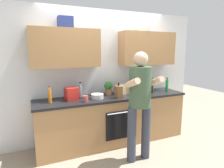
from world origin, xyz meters
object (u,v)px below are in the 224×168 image
at_px(bottle_juice, 50,96).
at_px(knife_block, 119,92).
at_px(cup_stoneware, 152,89).
at_px(person_standing, 140,98).
at_px(potted_herb, 108,88).
at_px(cup_ceramic, 85,99).
at_px(grocery_bag_crisps, 72,94).
at_px(bottle_water, 81,91).
at_px(bottle_soy, 151,86).
at_px(bottle_soda, 167,85).
at_px(mixing_bowl, 97,96).
at_px(bottle_wine, 132,89).
at_px(grocery_bag_bread, 123,89).

distance_m(bottle_juice, knife_block, 1.17).
distance_m(cup_stoneware, knife_block, 0.88).
xyz_separation_m(person_standing, potted_herb, (-0.17, 0.85, 0.02)).
relative_size(cup_ceramic, grocery_bag_crisps, 0.46).
bearing_deg(cup_ceramic, grocery_bag_crisps, 132.62).
bearing_deg(cup_ceramic, bottle_juice, 165.27).
distance_m(cup_ceramic, knife_block, 0.62).
xyz_separation_m(person_standing, bottle_water, (-0.71, 0.87, -0.00)).
xyz_separation_m(bottle_soy, bottle_soda, (0.38, -0.00, -0.00)).
height_order(cup_stoneware, cup_ceramic, cup_stoneware).
bearing_deg(potted_herb, bottle_water, 178.51).
height_order(bottle_water, bottle_soda, bottle_soda).
bearing_deg(bottle_soy, potted_herb, 167.53).
distance_m(bottle_juice, grocery_bag_crisps, 0.36).
bearing_deg(knife_block, potted_herb, 105.78).
bearing_deg(bottle_soda, person_standing, -147.89).
xyz_separation_m(potted_herb, grocery_bag_crisps, (-0.72, -0.10, -0.03)).
bearing_deg(mixing_bowl, bottle_soda, -0.25).
bearing_deg(knife_block, grocery_bag_crisps, 166.95).
height_order(cup_stoneware, grocery_bag_crisps, grocery_bag_crisps).
relative_size(bottle_wine, grocery_bag_crisps, 1.04).
bearing_deg(bottle_water, mixing_bowl, -38.47).
relative_size(bottle_wine, potted_herb, 0.87).
xyz_separation_m(bottle_soy, grocery_bag_crisps, (-1.57, 0.09, -0.02)).
height_order(bottle_water, mixing_bowl, bottle_water).
distance_m(bottle_juice, cup_stoneware, 2.01).
relative_size(person_standing, bottle_water, 6.18).
distance_m(bottle_juice, bottle_soda, 2.31).
height_order(bottle_water, bottle_wine, bottle_water).
height_order(bottle_water, potted_herb, bottle_water).
bearing_deg(cup_stoneware, mixing_bowl, -175.23).
distance_m(bottle_soda, knife_block, 1.15).
bearing_deg(bottle_soy, person_standing, -135.54).
xyz_separation_m(bottle_juice, mixing_bowl, (0.79, -0.03, -0.08)).
bearing_deg(grocery_bag_bread, potted_herb, 173.27).
xyz_separation_m(cup_stoneware, knife_block, (-0.85, -0.20, 0.05)).
relative_size(mixing_bowl, potted_herb, 0.86).
height_order(bottle_soda, cup_stoneware, bottle_soda).
bearing_deg(bottle_wine, cup_ceramic, -164.54).
xyz_separation_m(bottle_juice, cup_ceramic, (0.55, -0.14, -0.07)).
relative_size(bottle_juice, grocery_bag_crisps, 1.27).
xyz_separation_m(bottle_water, grocery_bag_crisps, (-0.18, -0.11, -0.01)).
xyz_separation_m(bottle_water, cup_stoneware, (1.47, -0.10, -0.06)).
relative_size(bottle_soda, knife_block, 1.05).
height_order(cup_stoneware, knife_block, knife_block).
xyz_separation_m(bottle_water, mixing_bowl, (0.25, -0.20, -0.07)).
xyz_separation_m(bottle_water, grocery_bag_bread, (0.83, -0.05, -0.02)).
xyz_separation_m(cup_ceramic, grocery_bag_bread, (0.83, 0.26, 0.04)).
distance_m(cup_stoneware, cup_ceramic, 1.48).
bearing_deg(grocery_bag_bread, bottle_soda, -9.48).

